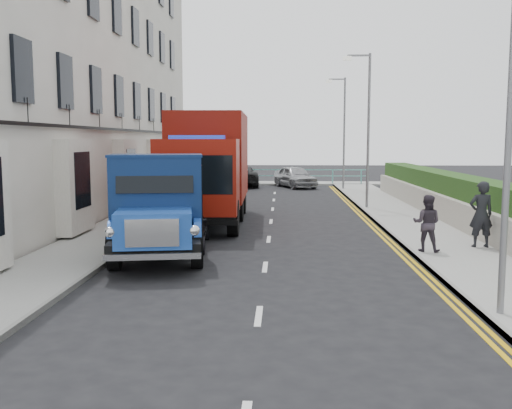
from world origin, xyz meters
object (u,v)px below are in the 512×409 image
object	(u,v)px
parked_car_front	(181,224)
pedestrian_east_near	(481,214)
lamp_near	(504,92)
bedford_lorry	(157,213)
lamp_mid	(366,121)
red_lorry	(208,165)
lamp_far	(342,127)

from	to	relation	value
parked_car_front	pedestrian_east_near	world-z (taller)	pedestrian_east_near
lamp_near	bedford_lorry	world-z (taller)	lamp_near
lamp_mid	red_lorry	size ratio (longest dim) A/B	0.87
lamp_far	bedford_lorry	xyz separation A→B (m)	(-7.02, -21.37, -2.73)
red_lorry	pedestrian_east_near	distance (m)	10.15
lamp_mid	parked_car_front	size ratio (longest dim) A/B	1.77
parked_car_front	lamp_mid	bearing A→B (deg)	49.32
bedford_lorry	lamp_far	bearing A→B (deg)	62.47
lamp_near	lamp_mid	bearing A→B (deg)	90.00
red_lorry	parked_car_front	world-z (taller)	red_lorry
lamp_far	red_lorry	distance (m)	15.80
bedford_lorry	pedestrian_east_near	size ratio (longest dim) A/B	3.21
lamp_far	bedford_lorry	size ratio (longest dim) A/B	1.15
lamp_far	parked_car_front	size ratio (longest dim) A/B	1.77
lamp_far	pedestrian_east_near	distance (m)	19.95
lamp_mid	pedestrian_east_near	distance (m)	10.26
red_lorry	parked_car_front	xyz separation A→B (m)	(-0.18, -5.05, -1.56)
bedford_lorry	red_lorry	distance (m)	7.20
lamp_far	bedford_lorry	distance (m)	22.66
lamp_far	bedford_lorry	world-z (taller)	lamp_far
lamp_near	pedestrian_east_near	size ratio (longest dim) A/B	3.69
lamp_mid	lamp_far	distance (m)	10.00
lamp_near	parked_car_front	size ratio (longest dim) A/B	1.77
bedford_lorry	red_lorry	xyz separation A→B (m)	(0.42, 7.12, 0.96)
lamp_mid	bedford_lorry	distance (m)	13.64
lamp_far	parked_car_front	bearing A→B (deg)	-109.34
red_lorry	parked_car_front	distance (m)	5.29
lamp_mid	parked_car_front	xyz separation A→B (m)	(-6.78, -9.30, -3.32)
lamp_mid	lamp_far	xyz separation A→B (m)	(0.00, 10.00, 0.00)
lamp_far	parked_car_front	world-z (taller)	lamp_far
lamp_mid	parked_car_front	bearing A→B (deg)	-126.07
lamp_mid	bedford_lorry	size ratio (longest dim) A/B	1.15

